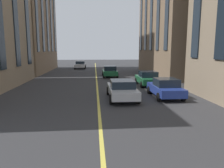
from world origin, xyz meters
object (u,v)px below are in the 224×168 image
Objects in this scene: car_silver_parked_b at (122,89)px; car_green_far at (110,71)px; car_blue_near at (165,88)px; car_white_oncoming at (80,65)px; car_green_parked_a at (148,78)px.

car_silver_parked_b is 12.71m from car_green_far.
car_blue_near reaches higher than car_white_oncoming.
car_blue_near is 26.17m from car_white_oncoming.
car_white_oncoming is 21.24m from car_green_parked_a.
car_green_far is at bearing -160.05° from car_white_oncoming.
car_green_parked_a is at bearing -158.64° from car_white_oncoming.
car_white_oncoming is 25.72m from car_silver_parked_b.
car_green_far is at bearing 14.32° from car_blue_near.
car_silver_parked_b is at bearing 179.73° from car_green_far.
car_green_far is (12.38, 3.16, 0.00)m from car_blue_near.
car_green_parked_a is at bearing -30.21° from car_silver_parked_b.
car_green_parked_a is (5.53, -3.22, -0.00)m from car_silver_parked_b.
car_blue_near is at bearing 180.00° from car_green_parked_a.
car_silver_parked_b is 1.13× the size of car_green_parked_a.
car_green_far reaches higher than car_silver_parked_b.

